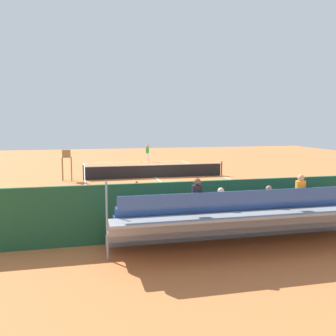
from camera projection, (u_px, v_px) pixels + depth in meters
ground_plane at (156, 178)px, 26.81m from camera, size 60.00×60.00×0.00m
court_line_markings at (155, 178)px, 26.85m from camera, size 10.10×22.20×0.01m
tennis_net at (155, 171)px, 26.75m from camera, size 10.30×0.10×1.07m
backdrop_wall at (232, 207)px, 13.16m from camera, size 18.00×0.16×2.00m
bleacher_stand at (245, 219)px, 11.84m from camera, size 9.06×2.40×2.48m
umpire_chair at (67, 162)px, 25.39m from camera, size 0.67×0.67×2.14m
courtside_bench at (260, 212)px, 14.26m from camera, size 1.80×0.40×0.93m
equipment_bag at (222, 225)px, 13.81m from camera, size 0.90×0.36×0.36m
tennis_player at (147, 151)px, 37.93m from camera, size 0.44×0.56×1.93m
tennis_racket at (140, 162)px, 37.53m from camera, size 0.51×0.53×0.03m
tennis_ball_near at (151, 162)px, 37.13m from camera, size 0.07×0.07×0.07m
line_judge at (137, 207)px, 13.11m from camera, size 0.43×0.55×1.93m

